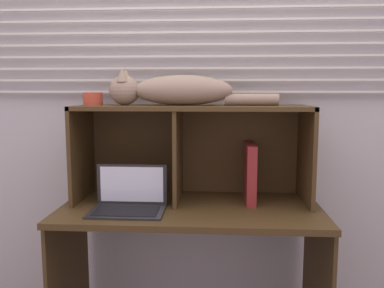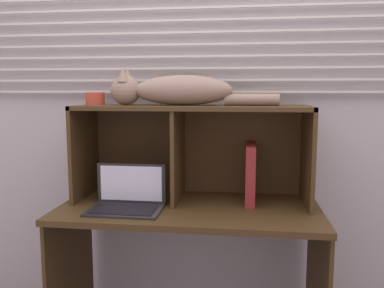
% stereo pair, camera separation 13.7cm
% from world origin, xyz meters
% --- Properties ---
extents(back_panel_with_blinds, '(4.40, 0.08, 2.50)m').
position_xyz_m(back_panel_with_blinds, '(0.00, 0.55, 1.26)').
color(back_panel_with_blinds, '#BBB9B7').
rests_on(back_panel_with_blinds, ground).
extents(desk, '(1.31, 0.63, 0.73)m').
position_xyz_m(desk, '(0.00, 0.19, 0.58)').
color(desk, '#423017').
rests_on(desk, ground).
extents(hutch_shelf_unit, '(1.20, 0.38, 0.50)m').
position_xyz_m(hutch_shelf_unit, '(-0.01, 0.34, 1.08)').
color(hutch_shelf_unit, '#423017').
rests_on(hutch_shelf_unit, desk).
extents(cat, '(0.87, 0.17, 0.19)m').
position_xyz_m(cat, '(-0.10, 0.31, 1.32)').
color(cat, gray).
rests_on(cat, hutch_shelf_unit).
extents(laptop, '(0.36, 0.24, 0.21)m').
position_xyz_m(laptop, '(-0.30, 0.11, 0.78)').
color(laptop, black).
rests_on(laptop, desk).
extents(binder_upright, '(0.05, 0.26, 0.31)m').
position_xyz_m(binder_upright, '(0.31, 0.31, 0.89)').
color(binder_upright, maroon).
rests_on(binder_upright, desk).
extents(book_stack, '(0.20, 0.21, 0.04)m').
position_xyz_m(book_stack, '(-0.34, 0.31, 0.75)').
color(book_stack, gray).
rests_on(book_stack, desk).
extents(small_basket, '(0.10, 0.10, 0.07)m').
position_xyz_m(small_basket, '(-0.52, 0.31, 1.27)').
color(small_basket, '#B9432D').
rests_on(small_basket, hutch_shelf_unit).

